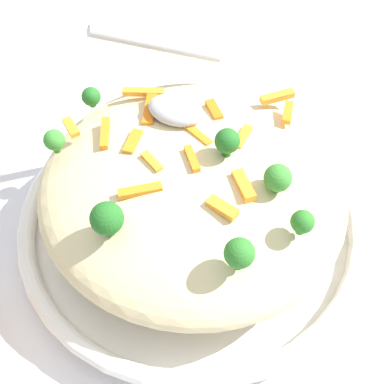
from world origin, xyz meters
The scene contains 26 objects.
ground_plane centered at (0.00, 0.00, 0.00)m, with size 2.40×2.40×0.00m, color silver.
serving_bowl centered at (0.00, 0.00, 0.02)m, with size 0.36×0.36×0.04m.
pasta_mound centered at (0.00, 0.00, 0.08)m, with size 0.30×0.29×0.08m, color beige.
carrot_piece_0 centered at (-0.06, -0.10, 0.11)m, with size 0.03×0.01×0.01m, color orange.
carrot_piece_1 centered at (-0.05, 0.01, 0.12)m, with size 0.03×0.01×0.01m, color orange.
carrot_piece_2 centered at (0.09, 0.00, 0.11)m, with size 0.04×0.01×0.01m, color orange.
carrot_piece_3 centered at (-0.03, -0.05, 0.11)m, with size 0.03×0.01×0.01m, color orange.
carrot_piece_4 centered at (0.01, -0.07, 0.11)m, with size 0.03×0.01×0.01m, color orange.
carrot_piece_5 centered at (0.06, 0.00, 0.11)m, with size 0.03×0.01×0.01m, color orange.
carrot_piece_6 centered at (0.00, 0.00, 0.12)m, with size 0.03×0.01×0.01m, color orange.
carrot_piece_7 centered at (-0.04, -0.12, 0.11)m, with size 0.04×0.01×0.01m, color orange.
carrot_piece_8 centered at (0.07, -0.05, 0.11)m, with size 0.04×0.01×0.01m, color orange.
carrot_piece_9 centered at (-0.04, 0.04, 0.12)m, with size 0.03×0.01×0.01m, color orange.
carrot_piece_10 centered at (0.01, -0.03, 0.12)m, with size 0.04×0.01×0.01m, color orange.
carrot_piece_11 centered at (0.09, -0.07, 0.11)m, with size 0.04×0.01×0.01m, color orange.
carrot_piece_12 centered at (0.13, 0.01, 0.11)m, with size 0.02×0.01×0.01m, color orange.
carrot_piece_13 centered at (0.03, 0.05, 0.11)m, with size 0.04×0.01×0.01m, color orange.
carrot_piece_14 centered at (0.03, 0.02, 0.12)m, with size 0.03×0.01×0.01m, color orange.
broccoli_floret_0 centered at (0.12, -0.03, 0.12)m, with size 0.02×0.02×0.02m.
broccoli_floret_1 centered at (0.12, 0.04, 0.12)m, with size 0.02×0.02×0.02m.
broccoli_floret_2 centered at (-0.02, -0.02, 0.13)m, with size 0.02×0.02×0.03m.
broccoli_floret_3 centered at (0.03, 0.09, 0.13)m, with size 0.03×0.03×0.03m.
broccoli_floret_4 centered at (-0.11, 0.03, 0.12)m, with size 0.02×0.02×0.02m.
broccoli_floret_5 centered at (-0.08, -0.01, 0.13)m, with size 0.02×0.02×0.03m.
broccoli_floret_6 centered at (-0.08, 0.08, 0.13)m, with size 0.02×0.02×0.03m.
serving_spoon centered at (0.05, -0.07, 0.13)m, with size 0.13×0.12×0.07m.
Camera 1 is at (-0.13, 0.27, 0.46)m, focal length 47.38 mm.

